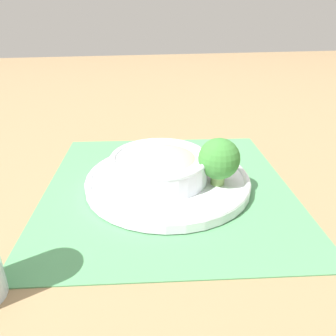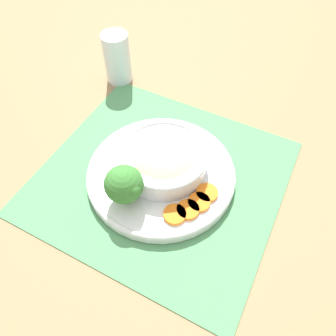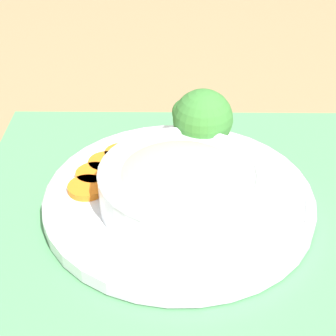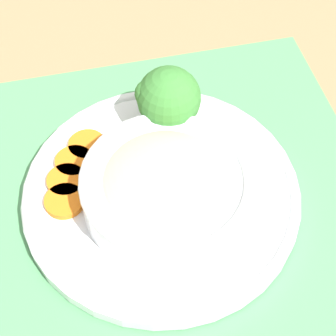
{
  "view_description": "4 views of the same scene",
  "coord_description": "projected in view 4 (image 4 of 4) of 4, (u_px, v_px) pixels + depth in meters",
  "views": [
    {
      "loc": [
        0.53,
        -0.1,
        0.3
      ],
      "look_at": [
        0.0,
        -0.0,
        0.04
      ],
      "focal_mm": 35.0,
      "sensor_mm": 36.0,
      "label": 1
    },
    {
      "loc": [
        -0.15,
        0.37,
        0.56
      ],
      "look_at": [
        -0.02,
        0.01,
        0.05
      ],
      "focal_mm": 35.0,
      "sensor_mm": 36.0,
      "label": 2
    },
    {
      "loc": [
        -0.07,
        -0.5,
        0.4
      ],
      "look_at": [
        -0.01,
        0.02,
        0.05
      ],
      "focal_mm": 60.0,
      "sensor_mm": 36.0,
      "label": 3
    },
    {
      "loc": [
        -0.11,
        -0.33,
        0.53
      ],
      "look_at": [
        0.01,
        0.0,
        0.05
      ],
      "focal_mm": 60.0,
      "sensor_mm": 36.0,
      "label": 4
    }
  ],
  "objects": [
    {
      "name": "broccoli_floret",
      "position": [
        168.0,
        98.0,
        0.63
      ],
      "size": [
        0.07,
        0.07,
        0.09
      ],
      "color": "#759E51",
      "rests_on": "plate"
    },
    {
      "name": "placemat",
      "position": [
        161.0,
        199.0,
        0.63
      ],
      "size": [
        0.53,
        0.51,
        0.0
      ],
      "color": "#4C8C59",
      "rests_on": "ground_plane"
    },
    {
      "name": "plate",
      "position": [
        161.0,
        193.0,
        0.62
      ],
      "size": [
        0.3,
        0.3,
        0.02
      ],
      "color": "silver",
      "rests_on": "placemat"
    },
    {
      "name": "carrot_slice_middle",
      "position": [
        74.0,
        162.0,
        0.63
      ],
      "size": [
        0.04,
        0.04,
        0.01
      ],
      "color": "orange",
      "rests_on": "plate"
    },
    {
      "name": "carrot_slice_far",
      "position": [
        66.0,
        181.0,
        0.62
      ],
      "size": [
        0.04,
        0.04,
        0.01
      ],
      "color": "orange",
      "rests_on": "plate"
    },
    {
      "name": "bowl",
      "position": [
        165.0,
        187.0,
        0.58
      ],
      "size": [
        0.18,
        0.18,
        0.05
      ],
      "color": "silver",
      "rests_on": "plate"
    },
    {
      "name": "ground_plane",
      "position": [
        161.0,
        200.0,
        0.63
      ],
      "size": [
        4.0,
        4.0,
        0.0
      ],
      "primitive_type": "plane",
      "color": "#8C704C"
    },
    {
      "name": "carrot_slice_near",
      "position": [
        87.0,
        145.0,
        0.65
      ],
      "size": [
        0.04,
        0.04,
        0.01
      ],
      "color": "orange",
      "rests_on": "plate"
    },
    {
      "name": "carrot_slice_extra",
      "position": [
        64.0,
        201.0,
        0.6
      ],
      "size": [
        0.04,
        0.04,
        0.01
      ],
      "color": "orange",
      "rests_on": "plate"
    }
  ]
}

